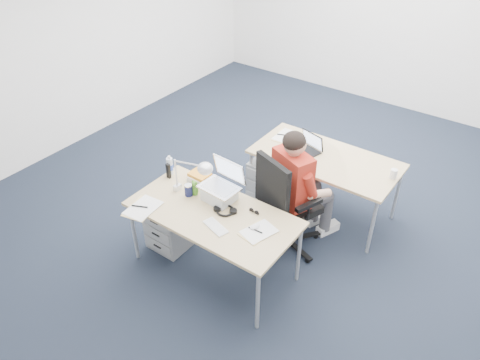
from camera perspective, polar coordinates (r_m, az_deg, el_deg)
name	(u,v)px	position (r m, az deg, el deg)	size (l,w,h in m)	color
floor	(262,204)	(5.62, 2.65, -2.98)	(7.00, 7.00, 0.00)	black
room	(266,69)	(4.75, 3.22, 13.41)	(6.02, 7.02, 2.80)	white
desk_near	(213,216)	(4.39, -3.30, -4.42)	(1.60, 0.80, 0.73)	tan
desk_far	(325,161)	(5.23, 10.35, 2.30)	(1.60, 0.80, 0.73)	tan
office_chair	(286,221)	(4.90, 5.65, -5.04)	(0.93, 0.93, 1.15)	black
seated_person	(302,187)	(4.78, 7.61, -0.90)	(0.61, 0.81, 1.36)	#A52517
drawer_pedestal_near	(173,222)	(5.00, -8.13, -5.04)	(0.40, 0.50, 0.55)	gray
drawer_pedestal_far	(271,179)	(5.57, 3.84, 0.08)	(0.40, 0.50, 0.55)	gray
silver_laptop	(219,183)	(4.39, -2.57, -0.41)	(0.36, 0.29, 0.39)	silver
wireless_keyboard	(216,227)	(4.19, -2.99, -5.72)	(0.26, 0.11, 0.01)	white
computer_mouse	(255,227)	(4.17, 1.82, -5.75)	(0.06, 0.10, 0.03)	white
headphones	(225,210)	(4.35, -1.82, -3.67)	(0.23, 0.18, 0.04)	black
can_koozie	(188,190)	(4.55, -6.30, -1.22)	(0.08, 0.08, 0.12)	#161C47
water_bottle	(170,165)	(4.85, -8.56, 1.82)	(0.07, 0.07, 0.22)	silver
bear_figurine	(195,187)	(4.55, -5.53, -0.92)	(0.08, 0.06, 0.15)	#337E21
book_stack	(200,178)	(4.73, -4.92, 0.28)	(0.22, 0.16, 0.10)	silver
cordless_phone	(168,171)	(4.81, -8.73, 1.10)	(0.04, 0.03, 0.17)	black
papers_left	(142,208)	(4.49, -11.91, -3.39)	(0.24, 0.34, 0.01)	#E1C782
papers_right	(257,232)	(4.14, 2.13, -6.34)	(0.21, 0.30, 0.01)	#E1C782
sunglasses	(254,212)	(4.34, 1.73, -3.88)	(0.11, 0.05, 0.03)	black
desk_lamp	(187,175)	(4.45, -6.48, 0.64)	(0.42, 0.15, 0.48)	silver
dark_laptop	(306,143)	(5.22, 8.07, 4.50)	(0.30, 0.29, 0.22)	black
far_cup	(394,174)	(5.02, 18.22, 0.73)	(0.07, 0.07, 0.10)	white
far_papers	(285,136)	(5.52, 5.49, 5.33)	(0.22, 0.31, 0.01)	white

